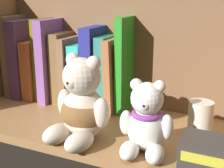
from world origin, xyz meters
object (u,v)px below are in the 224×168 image
Objects in this scene: teddy_bear_larger at (82,107)px; pillar_candle at (200,121)px; book_3 at (47,59)px; book_6 at (74,69)px; book_11 at (126,65)px; teddy_bear_smaller at (146,122)px; book_4 at (55,59)px; book_10 at (118,74)px; small_product_box at (206,155)px; book_0 at (20,55)px; book_8 at (96,66)px; book_9 at (108,72)px; book_7 at (84,74)px; book_5 at (65,67)px; book_1 at (29,58)px; book_2 at (40,68)px.

teddy_bear_larger reaches higher than pillar_candle.
book_6 is at bearing 0.00° from book_3.
book_11 reaches higher than teddy_bear_smaller.
book_4 is 1.21× the size of book_10.
book_10 is 2.18× the size of small_product_box.
book_8 is at bearing 0.00° from book_0.
book_9 is at bearing 0.00° from book_8.
book_3 is at bearing 151.98° from teddy_bear_smaller.
book_10 is 25.69cm from pillar_candle.
book_3 is 12.46cm from book_7.
book_9 is at bearing 180.00° from book_10.
book_11 reaches higher than teddy_bear_larger.
book_7 is at bearing 118.61° from teddy_bear_larger.
teddy_bear_smaller is (17.39, -19.53, -3.42)cm from book_9.
book_7 is 0.69× the size of book_11.
small_product_box is at bearing -75.04° from pillar_candle.
book_5 is 2.29× the size of pillar_candle.
book_11 is at bearing 0.00° from book_3.
small_product_box is (42.57, -21.56, -6.58)cm from book_5.
book_9 is 0.79× the size of book_11.
book_9 is 26.37cm from teddy_bear_smaller.
book_4 is 0.95× the size of book_11.
small_product_box is (11.74, -2.04, -3.12)cm from teddy_bear_smaller.
book_6 is at bearing 180.00° from book_8.
book_0 is 34.35cm from book_11.
book_3 is 1.26× the size of teddy_bear_larger.
book_1 is 1.15× the size of book_5.
book_6 is 2.13× the size of small_product_box.
pillar_candle is (29.41, -9.75, -6.48)cm from book_8.
book_3 is 1.19× the size of book_5.
teddy_bear_smaller is 12.32cm from small_product_box.
small_product_box is (55.11, -21.56, -8.05)cm from book_1.
book_0 reaches higher than teddy_bear_larger.
book_6 is 10.46cm from book_9.
book_2 is 0.77× the size of book_8.
pillar_candle is at bearing 24.01° from teddy_bear_larger.
book_8 reaches higher than pillar_candle.
book_11 reaches higher than book_9.
book_1 is 1.16× the size of book_9.
book_1 is 47.81cm from teddy_bear_smaller.
pillar_candle is at bearing -25.08° from book_11.
book_5 is at bearing 0.00° from book_4.
book_4 is 1.18× the size of book_5.
book_9 is (10.45, 0.00, 0.46)cm from book_6.
book_0 reaches higher than teddy_bear_smaller.
book_4 is at bearing 180.00° from book_10.
book_3 is at bearing 180.00° from book_5.
book_4 reaches higher than pillar_candle.
book_11 is (21.86, 0.00, 0.66)cm from book_4.
book_7 is (14.96, 0.00, 0.07)cm from book_2.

